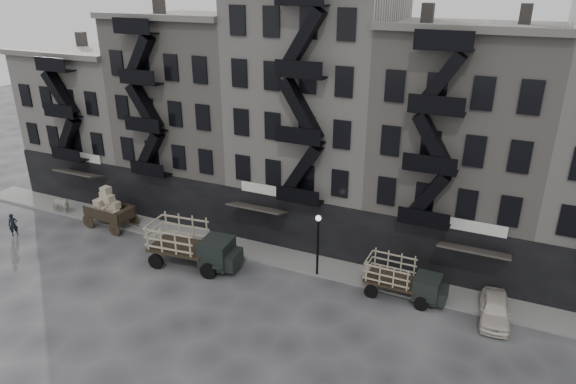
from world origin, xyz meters
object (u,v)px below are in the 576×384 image
at_px(horse, 60,205).
at_px(pedestrian_west, 13,225).
at_px(stake_truck_west, 192,242).
at_px(car_east, 495,309).
at_px(pedestrian_mid, 221,255).
at_px(wagon, 107,205).
at_px(stake_truck_east, 404,277).

relative_size(horse, pedestrian_west, 1.10).
height_order(stake_truck_west, car_east, stake_truck_west).
relative_size(horse, pedestrian_mid, 1.06).
bearing_deg(horse, pedestrian_west, 170.03).
height_order(wagon, car_east, wagon).
xyz_separation_m(stake_truck_west, pedestrian_mid, (1.82, 0.50, -0.83)).
distance_m(horse, stake_truck_west, 14.31).
bearing_deg(car_east, pedestrian_mid, -179.78).
xyz_separation_m(stake_truck_east, pedestrian_mid, (-11.58, -1.64, -0.46)).
bearing_deg(wagon, stake_truck_west, -9.64).
xyz_separation_m(wagon, pedestrian_west, (-5.37, -4.08, -0.96)).
distance_m(pedestrian_west, pedestrian_mid, 16.42).
height_order(wagon, stake_truck_west, wagon).
bearing_deg(stake_truck_west, wagon, 161.04).
height_order(horse, pedestrian_mid, pedestrian_mid).
bearing_deg(wagon, horse, -176.42).
distance_m(wagon, pedestrian_mid, 11.03).
relative_size(horse, stake_truck_west, 0.30).
xyz_separation_m(stake_truck_east, pedestrian_west, (-27.82, -4.08, -0.50)).
bearing_deg(wagon, car_east, 3.45).
height_order(horse, stake_truck_west, stake_truck_west).
relative_size(car_east, pedestrian_west, 2.25).
bearing_deg(horse, pedestrian_mid, -101.74).
bearing_deg(pedestrian_mid, stake_truck_west, 5.12).
bearing_deg(stake_truck_east, car_east, -0.16).
relative_size(wagon, car_east, 1.00).
xyz_separation_m(wagon, stake_truck_west, (9.05, -2.14, -0.09)).
distance_m(wagon, pedestrian_west, 6.81).
bearing_deg(pedestrian_west, stake_truck_east, -38.84).
bearing_deg(stake_truck_east, wagon, -179.00).
bearing_deg(car_east, stake_truck_east, 173.81).
bearing_deg(stake_truck_west, horse, 165.69).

